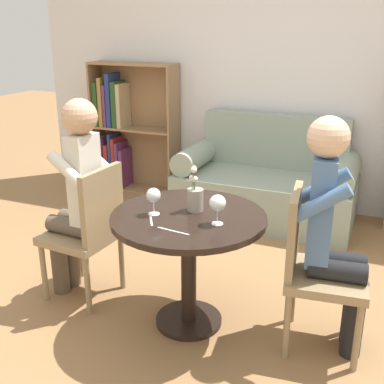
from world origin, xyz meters
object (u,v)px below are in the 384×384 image
chair_right (314,264)px  wine_glass_left (153,196)px  couch (266,185)px  flower_vase (195,195)px  chair_left (89,228)px  wine_glass_right (218,204)px  person_right (334,231)px  person_left (77,194)px  bookshelf_left (125,130)px

chair_right → wine_glass_left: chair_right is taller
couch → flower_vase: flower_vase is taller
chair_left → wine_glass_right: size_ratio=5.42×
person_right → wine_glass_left: 0.98m
chair_right → person_left: person_left is taller
chair_right → wine_glass_left: 0.95m
bookshelf_left → chair_right: bearing=-40.7°
chair_right → wine_glass_left: bearing=93.7°
chair_right → wine_glass_left: size_ratio=5.76×
person_right → wine_glass_right: size_ratio=7.83×
couch → person_left: 1.98m
bookshelf_left → chair_right: (2.32, -2.00, -0.14)m
person_left → flower_vase: person_left is taller
chair_right → wine_glass_right: (-0.50, -0.15, 0.33)m
chair_left → flower_vase: bearing=99.0°
chair_right → couch: bearing=15.6°
bookshelf_left → person_right: (2.41, -1.98, 0.06)m
bookshelf_left → wine_glass_left: size_ratio=8.59×
person_left → person_right: bearing=97.1°
wine_glass_left → couch: bearing=84.5°
person_right → bookshelf_left: bearing=44.2°
chair_right → flower_vase: 0.75m
bookshelf_left → flower_vase: size_ratio=4.99×
chair_right → wine_glass_right: bearing=99.9°
wine_glass_right → couch: bearing=95.9°
bookshelf_left → wine_glass_right: size_ratio=8.08×
person_left → bookshelf_left: bearing=-152.8°
chair_left → wine_glass_right: (0.89, -0.08, 0.33)m
person_right → flower_vase: person_right is taller
couch → chair_left: (-0.70, -1.79, 0.18)m
person_left → person_right: (1.56, 0.07, -0.01)m
chair_left → wine_glass_left: chair_left is taller
couch → wine_glass_right: bearing=-84.1°
person_left → couch: bearing=161.1°
chair_left → wine_glass_left: size_ratio=5.76×
wine_glass_left → flower_vase: flower_vase is taller
couch → wine_glass_left: couch is taller
bookshelf_left → wine_glass_right: bearing=-49.7°
wine_glass_left → flower_vase: 0.24m
bookshelf_left → person_left: bearing=-67.5°
chair_right → bookshelf_left: bearing=43.0°
bookshelf_left → chair_right: 3.07m
wine_glass_left → person_left: bearing=170.0°
person_right → person_left: bearing=86.1°
person_left → wine_glass_right: size_ratio=7.90×
couch → bookshelf_left: 1.68m
bookshelf_left → person_left: (0.85, -2.05, 0.07)m
couch → chair_right: (0.70, -1.73, 0.18)m
chair_left → person_left: 0.23m
bookshelf_left → chair_left: size_ratio=1.49×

